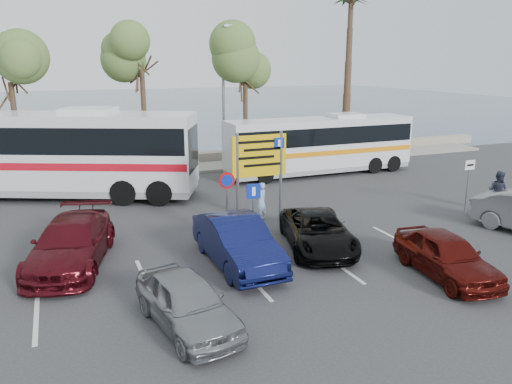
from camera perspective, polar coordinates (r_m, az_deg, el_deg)
name	(u,v)px	position (r m, az deg, el deg)	size (l,w,h in m)	color
ground	(268,255)	(16.58, 1.37, -7.20)	(120.00, 120.00, 0.00)	#303032
kerb_strip	(173,170)	(29.42, -9.42, 2.51)	(44.00, 2.40, 0.15)	gray
seawall	(166,160)	(31.30, -10.24, 3.63)	(48.00, 0.80, 0.60)	gray
sea	(101,107)	(74.64, -17.31, 9.29)	(140.00, 140.00, 0.00)	#3A4E5D
tree_left	(9,65)	(28.20, -26.43, 12.85)	(3.20, 3.20, 7.20)	#382619
tree_mid	(141,52)	(28.51, -13.04, 15.28)	(3.20, 3.20, 8.00)	#382619
tree_right	(245,62)	(30.06, -1.25, 14.66)	(3.20, 3.20, 7.40)	#382619
palm_tree	(351,0)	(33.38, 10.83, 20.79)	(4.80, 4.80, 11.20)	#382619
street_lamp_right	(224,90)	(29.15, -3.71, 11.55)	(0.45, 1.15, 8.01)	slate
direction_sign	(260,163)	(19.09, 0.41, 3.37)	(2.20, 0.12, 3.60)	slate
sign_no_stop	(227,193)	(18.00, -3.34, -0.15)	(0.60, 0.08, 2.35)	slate
sign_parking	(253,207)	(16.72, -0.30, -1.67)	(0.50, 0.07, 2.25)	slate
sign_taxi	(468,178)	(22.78, 23.10, 1.44)	(0.50, 0.07, 2.20)	slate
lane_markings	(246,271)	(15.33, -1.11, -9.07)	(12.02, 4.20, 0.01)	silver
coach_bus_left	(50,156)	(25.00, -22.50, 3.79)	(13.39, 8.06, 4.17)	silver
coach_bus_right	(319,147)	(28.26, 7.27, 5.15)	(10.78, 2.41, 3.35)	silver
car_silver_a	(187,302)	(12.24, -7.92, -12.34)	(1.52, 3.78, 1.29)	gray
car_blue	(237,242)	(15.58, -2.16, -5.71)	(1.59, 4.56, 1.50)	#0F1446
car_maroon	(71,243)	(16.55, -20.36, -5.49)	(2.05, 5.03, 1.46)	#4B0C13
car_red	(446,255)	(15.79, 20.93, -6.77)	(1.57, 3.89, 1.33)	#4E0E0B
suv_black	(318,231)	(17.07, 7.06, -4.45)	(2.04, 4.42, 1.23)	black
pedestrian_near	(261,201)	(19.89, 0.57, -1.09)	(0.56, 0.37, 1.55)	#8DA7CE
pedestrian_far	(498,191)	(23.43, 25.90, 0.09)	(0.85, 0.66, 1.74)	#2E3345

